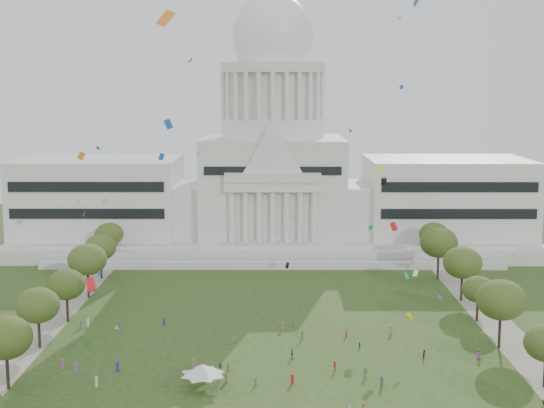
% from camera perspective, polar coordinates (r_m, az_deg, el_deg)
% --- Properties ---
extents(ground, '(400.00, 400.00, 0.00)m').
position_cam_1_polar(ground, '(133.29, -0.08, -13.29)').
color(ground, '#2F431A').
rests_on(ground, ground).
extents(capitol, '(160.00, 64.50, 91.30)m').
position_cam_1_polar(capitol, '(238.70, 0.07, 2.13)').
color(capitol, beige).
rests_on(capitol, ground).
extents(path_left, '(8.00, 160.00, 0.04)m').
position_cam_1_polar(path_left, '(168.65, -16.76, -8.86)').
color(path_left, gray).
rests_on(path_left, ground).
extents(path_right, '(8.00, 160.00, 0.04)m').
position_cam_1_polar(path_right, '(168.26, 16.76, -8.90)').
color(path_right, gray).
rests_on(path_right, ground).
extents(row_tree_l_1, '(8.86, 8.86, 12.59)m').
position_cam_1_polar(row_tree_l_1, '(135.01, -19.41, -9.47)').
color(row_tree_l_1, black).
rests_on(row_tree_l_1, ground).
extents(row_tree_l_2, '(8.42, 8.42, 11.97)m').
position_cam_1_polar(row_tree_l_2, '(153.78, -17.22, -7.30)').
color(row_tree_l_2, black).
rests_on(row_tree_l_2, ground).
extents(row_tree_r_2, '(9.55, 9.55, 13.58)m').
position_cam_1_polar(row_tree_r_2, '(152.94, 16.87, -6.92)').
color(row_tree_r_2, black).
rests_on(row_tree_r_2, ground).
extents(row_tree_l_3, '(8.12, 8.12, 11.55)m').
position_cam_1_polar(row_tree_l_3, '(168.94, -15.22, -5.87)').
color(row_tree_l_3, black).
rests_on(row_tree_l_3, ground).
extents(row_tree_r_3, '(7.01, 7.01, 9.98)m').
position_cam_1_polar(row_tree_r_3, '(169.48, 15.26, -6.22)').
color(row_tree_r_3, black).
rests_on(row_tree_r_3, ground).
extents(row_tree_l_4, '(9.29, 9.29, 13.21)m').
position_cam_1_polar(row_tree_l_4, '(186.04, -13.73, -4.09)').
color(row_tree_l_4, black).
rests_on(row_tree_l_4, ground).
extents(row_tree_r_4, '(9.19, 9.19, 13.06)m').
position_cam_1_polar(row_tree_r_4, '(183.64, 14.15, -4.31)').
color(row_tree_r_4, black).
rests_on(row_tree_r_4, ground).
extents(row_tree_l_5, '(8.33, 8.33, 11.85)m').
position_cam_1_polar(row_tree_l_5, '(204.15, -12.79, -3.19)').
color(row_tree_l_5, black).
rests_on(row_tree_l_5, ground).
extents(row_tree_r_5, '(9.82, 9.82, 13.96)m').
position_cam_1_polar(row_tree_r_5, '(202.39, 12.45, -2.85)').
color(row_tree_r_5, black).
rests_on(row_tree_r_5, ground).
extents(row_tree_l_6, '(8.19, 8.19, 11.64)m').
position_cam_1_polar(row_tree_l_6, '(221.87, -12.16, -2.25)').
color(row_tree_l_6, black).
rests_on(row_tree_l_6, ground).
extents(row_tree_r_6, '(8.42, 8.42, 11.97)m').
position_cam_1_polar(row_tree_r_6, '(220.37, 12.09, -2.26)').
color(row_tree_r_6, black).
rests_on(row_tree_r_6, ground).
extents(event_tent, '(10.20, 10.20, 4.33)m').
position_cam_1_polar(event_tent, '(130.26, -5.25, -12.28)').
color(event_tent, '#4C4C4C').
rests_on(event_tent, ground).
extents(person_0, '(1.14, 1.02, 1.96)m').
position_cam_1_polar(person_0, '(148.49, 15.30, -10.84)').
color(person_0, '#994C8C').
rests_on(person_0, ground).
extents(person_2, '(0.91, 0.96, 1.68)m').
position_cam_1_polar(person_2, '(146.63, 11.41, -11.01)').
color(person_2, '#26262B').
rests_on(person_2, ground).
extents(person_3, '(0.96, 1.33, 1.86)m').
position_cam_1_polar(person_3, '(138.26, 4.73, -12.07)').
color(person_3, '#B21E1E').
rests_on(person_3, ground).
extents(person_4, '(0.81, 1.27, 2.03)m').
position_cam_1_polar(person_4, '(143.42, 1.52, -11.22)').
color(person_4, '#4C4C51').
rests_on(person_4, ground).
extents(person_5, '(1.66, 1.20, 1.67)m').
position_cam_1_polar(person_5, '(134.55, -4.94, -12.72)').
color(person_5, olive).
rests_on(person_5, ground).
extents(person_6, '(0.55, 0.84, 1.70)m').
position_cam_1_polar(person_6, '(122.32, 6.89, -15.02)').
color(person_6, olive).
rests_on(person_6, ground).
extents(person_8, '(0.92, 0.59, 1.86)m').
position_cam_1_polar(person_8, '(137.47, -3.94, -12.19)').
color(person_8, '#33723F').
rests_on(person_8, ground).
extents(person_9, '(1.40, 1.21, 1.93)m').
position_cam_1_polar(person_9, '(136.09, 7.05, -12.44)').
color(person_9, '#33723F').
rests_on(person_9, ground).
extents(person_10, '(0.69, 0.90, 1.37)m').
position_cam_1_polar(person_10, '(149.89, 6.62, -10.51)').
color(person_10, navy).
rests_on(person_10, ground).
extents(distant_crowd, '(64.94, 33.84, 1.94)m').
position_cam_1_polar(distant_crowd, '(146.73, -5.80, -10.84)').
color(distant_crowd, '#994C8C').
rests_on(distant_crowd, ground).
extents(kite_swarm, '(86.43, 92.62, 63.15)m').
position_cam_1_polar(kite_swarm, '(135.19, -0.31, 0.45)').
color(kite_swarm, blue).
rests_on(kite_swarm, ground).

